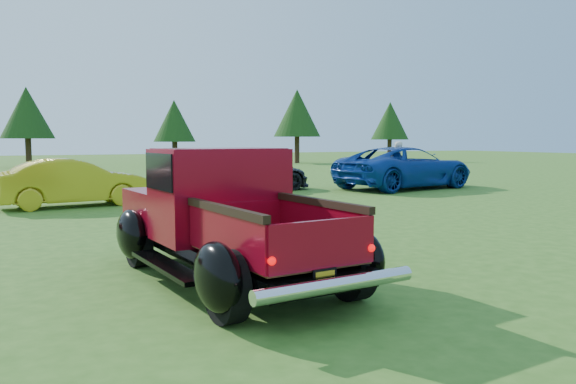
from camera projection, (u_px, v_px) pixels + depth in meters
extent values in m
plane|color=#34611B|center=(276.00, 255.00, 8.54)|extent=(120.00, 120.00, 0.00)
cylinder|color=#332114|center=(29.00, 153.00, 35.03)|extent=(0.36, 0.36, 1.80)
cone|color=#16330E|center=(27.00, 113.00, 34.80)|extent=(3.20, 3.20, 3.20)
cylinder|color=#332114|center=(175.00, 153.00, 38.00)|extent=(0.36, 0.36, 1.58)
cone|color=#16330E|center=(174.00, 121.00, 37.79)|extent=(2.82, 2.82, 2.82)
cylinder|color=#332114|center=(297.00, 150.00, 41.39)|extent=(0.36, 0.36, 1.94)
cone|color=#16330E|center=(297.00, 113.00, 41.14)|extent=(3.46, 3.46, 3.46)
cylinder|color=#332114|center=(389.00, 150.00, 46.15)|extent=(0.36, 0.36, 1.73)
cone|color=#16330E|center=(390.00, 121.00, 45.93)|extent=(3.07, 3.07, 3.07)
cylinder|color=black|center=(226.00, 287.00, 5.34)|extent=(0.29, 0.73, 0.71)
cylinder|color=black|center=(351.00, 268.00, 6.13)|extent=(0.29, 0.73, 0.71)
cylinder|color=black|center=(138.00, 241.00, 7.74)|extent=(0.29, 0.73, 0.71)
cylinder|color=black|center=(236.00, 232.00, 8.53)|extent=(0.29, 0.73, 0.71)
cube|color=black|center=(231.00, 249.00, 6.97)|extent=(1.67, 4.26, 0.18)
cube|color=maroon|center=(187.00, 208.00, 8.17)|extent=(1.63, 1.48, 0.55)
cube|color=silver|center=(171.00, 204.00, 8.75)|extent=(1.41, 0.20, 0.44)
cube|color=maroon|center=(219.00, 194.00, 7.17)|extent=(1.67, 1.18, 1.15)
cube|color=black|center=(219.00, 170.00, 7.14)|extent=(1.70, 1.09, 0.44)
cube|color=maroon|center=(219.00, 151.00, 7.12)|extent=(1.59, 1.08, 0.07)
cube|color=brown|center=(275.00, 252.00, 6.02)|extent=(1.37, 1.88, 0.04)
cube|color=maroon|center=(224.00, 236.00, 5.68)|extent=(0.23, 1.76, 0.46)
cube|color=maroon|center=(321.00, 227.00, 6.31)|extent=(0.23, 1.76, 0.46)
cube|color=maroon|center=(238.00, 221.00, 6.75)|extent=(1.19, 0.17, 0.46)
cube|color=maroon|center=(323.00, 244.00, 5.25)|extent=(1.19, 0.18, 0.46)
cube|color=black|center=(224.00, 209.00, 5.66)|extent=(0.27, 1.77, 0.08)
cube|color=black|center=(321.00, 202.00, 6.28)|extent=(0.27, 1.77, 0.08)
ellipsoid|color=black|center=(217.00, 277.00, 5.29)|extent=(0.50, 0.97, 0.78)
ellipsoid|color=black|center=(357.00, 258.00, 6.16)|extent=(0.50, 0.97, 0.78)
ellipsoid|color=black|center=(132.00, 234.00, 7.69)|extent=(0.50, 0.97, 0.78)
ellipsoid|color=black|center=(241.00, 225.00, 8.56)|extent=(0.50, 0.97, 0.78)
cube|color=black|center=(167.00, 266.00, 6.50)|extent=(0.48, 1.88, 0.05)
cube|color=black|center=(290.00, 251.00, 7.38)|extent=(0.48, 1.88, 0.05)
cylinder|color=silver|center=(336.00, 285.00, 5.09)|extent=(1.73, 0.32, 0.14)
cube|color=black|center=(325.00, 276.00, 5.24)|extent=(0.27, 0.04, 0.13)
cube|color=gold|center=(325.00, 276.00, 5.23)|extent=(0.21, 0.03, 0.09)
sphere|color=#CC0505|center=(272.00, 261.00, 4.94)|extent=(0.08, 0.08, 0.08)
sphere|color=#CC0505|center=(371.00, 248.00, 5.53)|extent=(0.08, 0.08, 0.08)
imported|color=gold|center=(73.00, 183.00, 14.69)|extent=(3.95, 1.84, 1.25)
imported|color=black|center=(246.00, 172.00, 19.19)|extent=(4.56, 2.05, 1.30)
imported|color=navy|center=(405.00, 168.00, 20.03)|extent=(5.70, 3.39, 1.49)
imported|color=beige|center=(397.00, 164.00, 20.58)|extent=(0.73, 0.65, 1.68)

